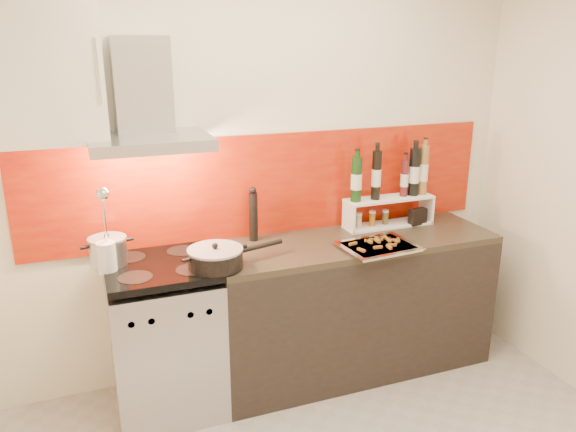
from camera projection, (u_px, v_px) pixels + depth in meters
name	position (u px, v px, depth m)	size (l,w,h in m)	color
back_wall	(262.00, 173.00, 3.48)	(3.40, 0.02, 2.60)	silver
backsplash	(271.00, 185.00, 3.51)	(3.00, 0.02, 0.64)	#A10E08
range_stove	(166.00, 339.00, 3.23)	(0.60, 0.60, 0.91)	#B7B7BA
counter	(352.00, 304.00, 3.64)	(1.80, 0.60, 0.90)	black
range_hood	(145.00, 108.00, 2.97)	(0.62, 0.50, 0.61)	#B7B7BA
upper_cabinet	(26.00, 70.00, 2.71)	(0.70, 0.35, 0.72)	silver
stock_pot	(108.00, 251.00, 3.07)	(0.21, 0.21, 0.18)	#B7B7BA
saute_pan	(217.00, 257.00, 3.04)	(0.57, 0.30, 0.14)	black
utensil_jar	(106.00, 248.00, 2.95)	(0.10, 0.15, 0.49)	silver
pepper_mill	(253.00, 215.00, 3.43)	(0.05, 0.05, 0.34)	black
step_shelf	(392.00, 191.00, 3.68)	(0.61, 0.17, 0.53)	white
caddy_box	(418.00, 217.00, 3.74)	(0.12, 0.05, 0.11)	black
baking_tray	(378.00, 246.00, 3.34)	(0.46, 0.37, 0.03)	silver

